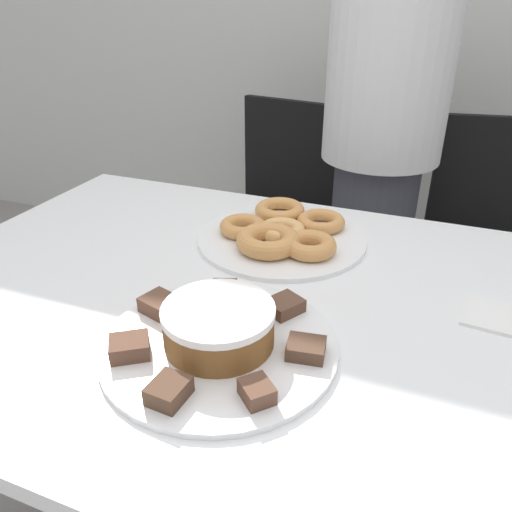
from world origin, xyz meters
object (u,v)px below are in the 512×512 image
Objects in this scene: person_standing at (381,141)px; napkin at (502,318)px; plate_cake at (220,345)px; plate_donuts at (282,239)px; office_chair_right at (487,270)px; office_chair_left at (271,234)px; frosted_cake at (219,325)px.

person_standing is 11.81× the size of napkin.
plate_cake and plate_donuts have the same top height.
plate_cake is at bearing -122.73° from office_chair_right.
office_chair_right is at bearing 53.81° from plate_donuts.
frosted_cake is (0.29, -1.05, 0.36)m from office_chair_left.
office_chair_left is 1.00× the size of office_chair_right.
office_chair_right reaches higher than plate_cake.
office_chair_left is at bearing 130.67° from napkin.
person_standing reaches higher than plate_donuts.
napkin is (0.40, 0.24, -0.04)m from frosted_cake.
plate_cake is at bearing 180.00° from frosted_cake.
napkin is (0.40, 0.24, -0.00)m from plate_cake.
frosted_cake reaches higher than plate_donuts.
office_chair_right is (0.75, 0.00, 0.00)m from office_chair_left.
napkin is at bearing 30.55° from plate_cake.
person_standing is at bearing 113.84° from napkin.
plate_cake is 0.04m from frosted_cake.
person_standing is 9.16× the size of frosted_cake.
office_chair_right is 0.88m from napkin.
office_chair_right is at bearing 66.52° from frosted_cake.
office_chair_right is 0.89m from plate_donuts.
plate_donuts is at bearing -58.15° from office_chair_left.
frosted_cake is 0.47m from napkin.
napkin is at bearing -38.92° from office_chair_left.
plate_donuts is 0.39m from frosted_cake.
person_standing reaches higher than office_chair_right.
office_chair_right reaches higher than napkin.
office_chair_right is (0.38, 0.08, -0.41)m from person_standing.
person_standing reaches higher than frosted_cake.
person_standing reaches higher than napkin.
plate_donuts is at bearing 94.72° from plate_cake.
frosted_cake reaches higher than napkin.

